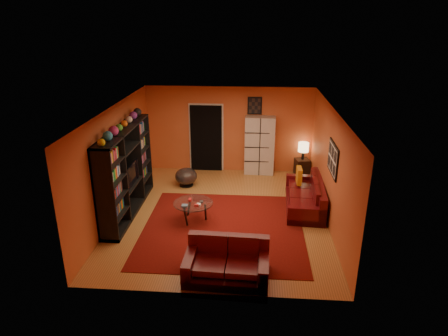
# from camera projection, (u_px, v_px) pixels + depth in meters

# --- Properties ---
(floor) EXTENTS (6.00, 6.00, 0.00)m
(floor) POSITION_uv_depth(u_px,v_px,m) (221.00, 214.00, 9.73)
(floor) COLOR #9B652F
(floor) RESTS_ON ground
(ceiling) EXTENTS (6.00, 6.00, 0.00)m
(ceiling) POSITION_uv_depth(u_px,v_px,m) (221.00, 109.00, 8.80)
(ceiling) COLOR white
(ceiling) RESTS_ON wall_back
(wall_back) EXTENTS (6.00, 0.00, 6.00)m
(wall_back) POSITION_uv_depth(u_px,v_px,m) (229.00, 130.00, 12.06)
(wall_back) COLOR #C1532A
(wall_back) RESTS_ON floor
(wall_front) EXTENTS (6.00, 0.00, 6.00)m
(wall_front) POSITION_uv_depth(u_px,v_px,m) (206.00, 228.00, 6.47)
(wall_front) COLOR #C1532A
(wall_front) RESTS_ON floor
(wall_left) EXTENTS (0.00, 6.00, 6.00)m
(wall_left) POSITION_uv_depth(u_px,v_px,m) (116.00, 161.00, 9.44)
(wall_left) COLOR #C1532A
(wall_left) RESTS_ON floor
(wall_right) EXTENTS (0.00, 6.00, 6.00)m
(wall_right) POSITION_uv_depth(u_px,v_px,m) (330.00, 167.00, 9.09)
(wall_right) COLOR #C1532A
(wall_right) RESTS_ON floor
(rug) EXTENTS (3.60, 3.60, 0.01)m
(rug) POSITION_uv_depth(u_px,v_px,m) (223.00, 228.00, 9.07)
(rug) COLOR #500B09
(rug) RESTS_ON floor
(doorway) EXTENTS (0.95, 0.10, 2.04)m
(doorway) POSITION_uv_depth(u_px,v_px,m) (206.00, 138.00, 12.17)
(doorway) COLOR black
(doorway) RESTS_ON floor
(wall_art_right) EXTENTS (0.03, 1.00, 0.70)m
(wall_art_right) POSITION_uv_depth(u_px,v_px,m) (333.00, 159.00, 8.70)
(wall_art_right) COLOR black
(wall_art_right) RESTS_ON wall_right
(wall_art_back) EXTENTS (0.42, 0.03, 0.52)m
(wall_art_back) POSITION_uv_depth(u_px,v_px,m) (255.00, 106.00, 11.72)
(wall_art_back) COLOR black
(wall_art_back) RESTS_ON wall_back
(entertainment_unit) EXTENTS (0.45, 3.00, 2.10)m
(entertainment_unit) POSITION_uv_depth(u_px,v_px,m) (126.00, 171.00, 9.51)
(entertainment_unit) COLOR black
(entertainment_unit) RESTS_ON floor
(tv) EXTENTS (0.88, 0.12, 0.51)m
(tv) POSITION_uv_depth(u_px,v_px,m) (129.00, 174.00, 9.55)
(tv) COLOR black
(tv) RESTS_ON entertainment_unit
(sofa) EXTENTS (0.99, 2.19, 0.85)m
(sofa) POSITION_uv_depth(u_px,v_px,m) (308.00, 196.00, 10.00)
(sofa) COLOR #45090E
(sofa) RESTS_ON rug
(loveseat) EXTENTS (1.56, 0.98, 0.85)m
(loveseat) POSITION_uv_depth(u_px,v_px,m) (227.00, 262.00, 7.35)
(loveseat) COLOR #45090E
(loveseat) RESTS_ON rug
(throw_pillow) EXTENTS (0.12, 0.42, 0.42)m
(throw_pillow) POSITION_uv_depth(u_px,v_px,m) (299.00, 176.00, 10.39)
(throw_pillow) COLOR orange
(throw_pillow) RESTS_ON sofa
(coffee_table) EXTENTS (0.92, 0.92, 0.46)m
(coffee_table) POSITION_uv_depth(u_px,v_px,m) (193.00, 205.00, 9.27)
(coffee_table) COLOR silver
(coffee_table) RESTS_ON floor
(storage_cabinet) EXTENTS (0.90, 0.42, 1.77)m
(storage_cabinet) POSITION_uv_depth(u_px,v_px,m) (260.00, 146.00, 11.95)
(storage_cabinet) COLOR beige
(storage_cabinet) RESTS_ON floor
(bowl_chair) EXTENTS (0.63, 0.63, 0.52)m
(bowl_chair) POSITION_uv_depth(u_px,v_px,m) (186.00, 176.00, 11.26)
(bowl_chair) COLOR black
(bowl_chair) RESTS_ON floor
(side_table) EXTENTS (0.48, 0.48, 0.50)m
(side_table) POSITION_uv_depth(u_px,v_px,m) (302.00, 167.00, 12.04)
(side_table) COLOR black
(side_table) RESTS_ON floor
(table_lamp) EXTENTS (0.31, 0.31, 0.51)m
(table_lamp) POSITION_uv_depth(u_px,v_px,m) (303.00, 148.00, 11.82)
(table_lamp) COLOR black
(table_lamp) RESTS_ON side_table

